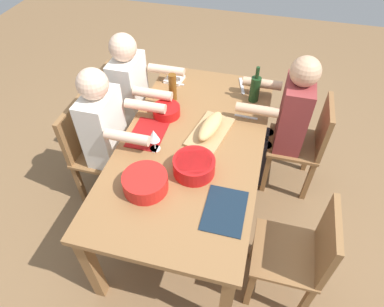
# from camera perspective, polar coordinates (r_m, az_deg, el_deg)

# --- Properties ---
(ground_plane) EXTENTS (8.00, 8.00, 0.00)m
(ground_plane) POSITION_cam_1_polar(r_m,az_deg,el_deg) (2.83, 0.00, -8.97)
(ground_plane) COLOR brown
(dining_table) EXTENTS (1.80, 0.96, 0.74)m
(dining_table) POSITION_cam_1_polar(r_m,az_deg,el_deg) (2.33, 0.00, 0.51)
(dining_table) COLOR olive
(dining_table) RESTS_ON ground_plane
(chair_near_right) EXTENTS (0.40, 0.40, 0.85)m
(chair_near_right) POSITION_cam_1_polar(r_m,az_deg,el_deg) (2.80, 18.77, 1.97)
(chair_near_right) COLOR olive
(chair_near_right) RESTS_ON ground_plane
(diner_near_right) EXTENTS (0.41, 0.53, 1.20)m
(diner_near_right) POSITION_cam_1_polar(r_m,az_deg,el_deg) (2.64, 15.94, 6.08)
(diner_near_right) COLOR #2D2D38
(diner_near_right) RESTS_ON ground_plane
(chair_far_center) EXTENTS (0.40, 0.40, 0.85)m
(chair_far_center) POSITION_cam_1_polar(r_m,az_deg,el_deg) (2.71, -16.64, 0.86)
(chair_far_center) COLOR olive
(chair_far_center) RESTS_ON ground_plane
(diner_far_center) EXTENTS (0.41, 0.53, 1.20)m
(diner_far_center) POSITION_cam_1_polar(r_m,az_deg,el_deg) (2.48, -13.93, 3.66)
(diner_far_center) COLOR #2D2D38
(diner_far_center) RESTS_ON ground_plane
(chair_far_right) EXTENTS (0.40, 0.40, 0.85)m
(chair_far_right) POSITION_cam_1_polar(r_m,az_deg,el_deg) (3.02, -12.52, 7.27)
(chair_far_right) COLOR olive
(chair_far_right) RESTS_ON ground_plane
(diner_far_right) EXTENTS (0.41, 0.53, 1.20)m
(diner_far_right) POSITION_cam_1_polar(r_m,az_deg,el_deg) (2.83, -9.77, 10.20)
(diner_far_right) COLOR #2D2D38
(diner_far_right) RESTS_ON ground_plane
(chair_near_left) EXTENTS (0.40, 0.40, 0.85)m
(chair_near_left) POSITION_cam_1_polar(r_m,az_deg,el_deg) (2.16, 18.23, -15.80)
(chair_near_left) COLOR olive
(chair_near_left) RESTS_ON ground_plane
(serving_bowl_pasta) EXTENTS (0.27, 0.27, 0.10)m
(serving_bowl_pasta) POSITION_cam_1_polar(r_m,az_deg,el_deg) (1.97, -8.00, -4.80)
(serving_bowl_pasta) COLOR red
(serving_bowl_pasta) RESTS_ON dining_table
(serving_bowl_greens) EXTENTS (0.26, 0.26, 0.10)m
(serving_bowl_greens) POSITION_cam_1_polar(r_m,az_deg,el_deg) (2.04, 0.34, -2.01)
(serving_bowl_greens) COLOR red
(serving_bowl_greens) RESTS_ON dining_table
(serving_bowl_salad) EXTENTS (0.20, 0.20, 0.07)m
(serving_bowl_salad) POSITION_cam_1_polar(r_m,az_deg,el_deg) (2.47, -4.41, 7.38)
(serving_bowl_salad) COLOR red
(serving_bowl_salad) RESTS_ON dining_table
(cutting_board) EXTENTS (0.44, 0.30, 0.02)m
(cutting_board) POSITION_cam_1_polar(r_m,az_deg,el_deg) (2.33, 3.12, 3.69)
(cutting_board) COLOR tan
(cutting_board) RESTS_ON dining_table
(bread_loaf) EXTENTS (0.34, 0.17, 0.09)m
(bread_loaf) POSITION_cam_1_polar(r_m,az_deg,el_deg) (2.30, 3.18, 4.72)
(bread_loaf) COLOR tan
(bread_loaf) RESTS_ON cutting_board
(wine_bottle) EXTENTS (0.08, 0.08, 0.29)m
(wine_bottle) POSITION_cam_1_polar(r_m,az_deg,el_deg) (2.62, 10.71, 10.87)
(wine_bottle) COLOR #193819
(wine_bottle) RESTS_ON dining_table
(beer_bottle) EXTENTS (0.06, 0.06, 0.22)m
(beer_bottle) POSITION_cam_1_polar(r_m,az_deg,el_deg) (2.59, -3.33, 11.23)
(beer_bottle) COLOR brown
(beer_bottle) RESTS_ON dining_table
(wine_glass) EXTENTS (0.08, 0.08, 0.17)m
(wine_glass) POSITION_cam_1_polar(r_m,az_deg,el_deg) (2.15, -6.54, 2.95)
(wine_glass) COLOR silver
(wine_glass) RESTS_ON dining_table
(fork_near_right) EXTENTS (0.02, 0.17, 0.01)m
(fork_near_right) POSITION_cam_1_polar(r_m,az_deg,el_deg) (2.50, 9.22, 6.19)
(fork_near_right) COLOR silver
(fork_near_right) RESTS_ON dining_table
(placemat_far_center) EXTENTS (0.32, 0.23, 0.01)m
(placemat_far_center) POSITION_cam_1_polar(r_m,az_deg,el_deg) (2.35, -7.57, 3.35)
(placemat_far_center) COLOR maroon
(placemat_far_center) RESTS_ON dining_table
(fork_far_right) EXTENTS (0.03, 0.17, 0.01)m
(fork_far_right) POSITION_cam_1_polar(r_m,az_deg,el_deg) (2.82, -3.09, 11.81)
(fork_far_right) COLOR silver
(fork_far_right) RESTS_ON dining_table
(placemat_near_left) EXTENTS (0.32, 0.23, 0.01)m
(placemat_near_left) POSITION_cam_1_polar(r_m,az_deg,el_deg) (1.91, 5.60, -9.63)
(placemat_near_left) COLOR #142333
(placemat_near_left) RESTS_ON dining_table
(carving_knife) EXTENTS (0.23, 0.08, 0.01)m
(carving_knife) POSITION_cam_1_polar(r_m,az_deg,el_deg) (2.82, 8.52, 11.36)
(carving_knife) COLOR silver
(carving_knife) RESTS_ON dining_table
(napkin_stack) EXTENTS (0.16, 0.16, 0.02)m
(napkin_stack) POSITION_cam_1_polar(r_m,az_deg,el_deg) (2.86, -3.02, 12.57)
(napkin_stack) COLOR white
(napkin_stack) RESTS_ON dining_table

